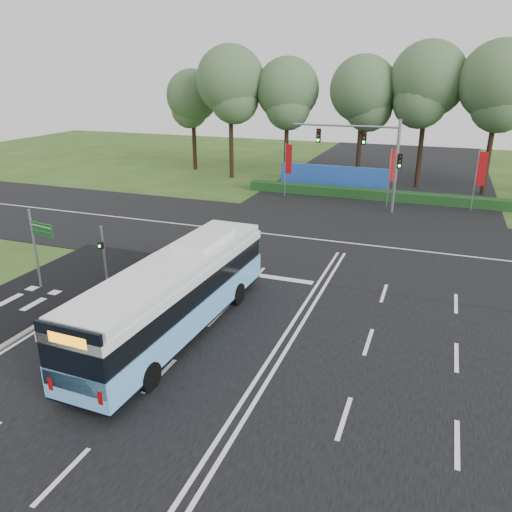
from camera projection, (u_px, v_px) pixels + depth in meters
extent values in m
plane|color=#2D4A18|center=(289.00, 329.00, 21.04)|extent=(120.00, 120.00, 0.00)
cube|color=black|center=(289.00, 328.00, 21.03)|extent=(20.00, 120.00, 0.04)
cube|color=black|center=(344.00, 243.00, 31.58)|extent=(120.00, 14.00, 0.05)
cube|color=black|center=(5.00, 312.00, 22.49)|extent=(5.00, 18.00, 0.06)
cube|color=gray|center=(47.00, 320.00, 21.69)|extent=(0.25, 18.00, 0.12)
cube|color=#6AB3F6|center=(177.00, 309.00, 20.37)|extent=(2.90, 12.13, 1.10)
cube|color=black|center=(178.00, 320.00, 20.55)|extent=(2.87, 12.07, 0.30)
cube|color=black|center=(176.00, 287.00, 20.02)|extent=(2.79, 11.94, 0.95)
cube|color=white|center=(175.00, 273.00, 19.82)|extent=(2.90, 12.13, 0.35)
cube|color=white|center=(174.00, 265.00, 19.69)|extent=(2.83, 11.64, 0.35)
cube|color=white|center=(204.00, 239.00, 21.77)|extent=(1.70, 3.06, 0.25)
cube|color=black|center=(72.00, 360.00, 14.83)|extent=(2.44, 0.20, 2.21)
cube|color=orange|center=(67.00, 340.00, 14.55)|extent=(1.41, 0.11, 0.35)
cylinder|color=black|center=(193.00, 286.00, 23.95)|extent=(0.31, 1.05, 1.04)
cylinder|color=black|center=(238.00, 294.00, 23.11)|extent=(0.31, 1.05, 1.04)
cylinder|color=black|center=(94.00, 362.00, 17.67)|extent=(0.31, 1.05, 1.04)
cylinder|color=black|center=(150.00, 377.00, 16.83)|extent=(0.31, 1.05, 1.04)
cylinder|color=gray|center=(104.00, 255.00, 25.10)|extent=(0.12, 0.12, 3.06)
cube|color=black|center=(101.00, 246.00, 24.74)|extent=(0.28, 0.21, 0.35)
sphere|color=#19F233|center=(99.00, 246.00, 24.65)|extent=(0.12, 0.12, 0.12)
cylinder|color=gray|center=(35.00, 250.00, 24.33)|extent=(0.12, 0.12, 4.07)
cube|color=#0D4D19|center=(41.00, 226.00, 23.50)|extent=(1.51, 0.34, 0.31)
cube|color=#0D4D19|center=(43.00, 233.00, 23.62)|extent=(1.51, 0.34, 0.22)
cube|color=white|center=(41.00, 226.00, 23.47)|extent=(1.40, 0.28, 0.04)
cylinder|color=gray|center=(285.00, 170.00, 42.66)|extent=(0.07, 0.07, 4.61)
cube|color=#B20F12|center=(289.00, 159.00, 42.13)|extent=(0.60, 0.21, 2.46)
cylinder|color=gray|center=(389.00, 178.00, 39.30)|extent=(0.07, 0.07, 4.66)
cube|color=#B20F12|center=(394.00, 166.00, 38.98)|extent=(0.58, 0.29, 2.48)
cylinder|color=gray|center=(475.00, 182.00, 37.94)|extent=(0.07, 0.07, 4.73)
cube|color=#B20F12|center=(482.00, 169.00, 37.43)|extent=(0.63, 0.15, 2.52)
cylinder|color=gray|center=(396.00, 168.00, 37.19)|extent=(0.24, 0.24, 7.00)
cylinder|color=gray|center=(345.00, 126.00, 37.50)|extent=(8.00, 0.16, 0.16)
cube|color=black|center=(364.00, 137.00, 37.28)|extent=(0.32, 0.28, 1.05)
cube|color=black|center=(319.00, 135.00, 38.43)|extent=(0.32, 0.28, 1.05)
cube|color=black|center=(400.00, 161.00, 36.94)|extent=(0.32, 0.28, 1.05)
cube|color=#153A17|center=(373.00, 195.00, 42.44)|extent=(22.00, 1.20, 0.80)
cube|color=#1F4DAB|center=(333.00, 178.00, 45.70)|extent=(10.00, 0.30, 2.20)
cylinder|color=black|center=(194.00, 135.00, 54.41)|extent=(0.44, 0.44, 7.46)
sphere|color=#3E5A35|center=(192.00, 96.00, 52.99)|extent=(5.50, 5.50, 5.50)
cylinder|color=black|center=(231.00, 133.00, 49.89)|extent=(0.44, 0.44, 9.01)
sphere|color=#3E5A35|center=(230.00, 80.00, 48.17)|extent=(6.64, 6.64, 6.64)
cylinder|color=black|center=(286.00, 138.00, 49.27)|extent=(0.44, 0.44, 8.22)
sphere|color=#3E5A35|center=(287.00, 89.00, 47.70)|extent=(6.06, 6.06, 6.06)
cylinder|color=black|center=(360.00, 140.00, 47.25)|extent=(0.44, 0.44, 8.30)
sphere|color=#3E5A35|center=(363.00, 89.00, 45.67)|extent=(6.12, 6.12, 6.12)
cylinder|color=black|center=(422.00, 138.00, 45.51)|extent=(0.44, 0.44, 9.10)
sphere|color=#3E5A35|center=(428.00, 80.00, 43.77)|extent=(6.71, 6.71, 6.71)
cylinder|color=black|center=(490.00, 143.00, 42.61)|extent=(0.44, 0.44, 9.04)
sphere|color=#3E5A35|center=(500.00, 81.00, 40.88)|extent=(6.66, 6.66, 6.66)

